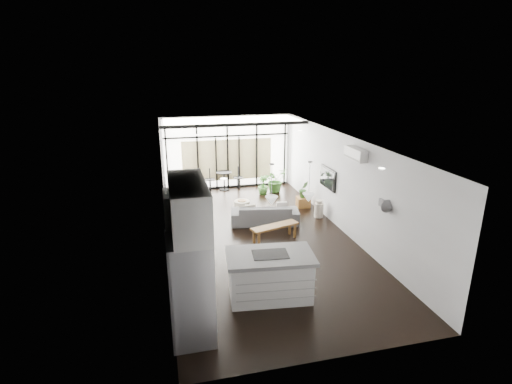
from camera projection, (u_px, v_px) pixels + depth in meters
name	position (u px, v px, depth m)	size (l,w,h in m)	color
floor	(259.00, 237.00, 11.24)	(5.00, 10.00, 0.00)	black
ceiling	(259.00, 139.00, 10.38)	(5.00, 10.00, 0.00)	white
wall_left	(164.00, 197.00, 10.24)	(0.02, 10.00, 2.80)	silver
wall_right	(344.00, 184.00, 11.37)	(0.02, 10.00, 2.80)	silver
wall_back	(227.00, 152.00, 15.43)	(5.00, 0.02, 2.80)	silver
wall_front	(337.00, 285.00, 6.18)	(5.00, 0.02, 2.80)	silver
glazing	(228.00, 153.00, 15.32)	(5.00, 0.20, 2.80)	black
skylight	(231.00, 120.00, 14.08)	(4.70, 1.90, 0.06)	white
neighbour_building	(228.00, 160.00, 15.47)	(3.50, 0.02, 1.60)	beige
island	(270.00, 276.00, 8.25)	(1.78, 1.06, 0.97)	silver
cooktop	(270.00, 254.00, 8.10)	(0.72, 0.48, 0.01)	black
fridge	(191.00, 289.00, 6.89)	(0.74, 0.93, 1.91)	#AAABB0
appliance_column	(185.00, 256.00, 7.44)	(0.65, 0.68, 2.50)	silver
upper_cabinets	(188.00, 206.00, 6.80)	(0.62, 1.75, 0.86)	silver
pendant_left	(271.00, 201.00, 8.08)	(0.26, 0.26, 0.18)	white
pendant_right	(309.00, 198.00, 8.26)	(0.26, 0.26, 0.18)	white
sofa	(265.00, 211.00, 12.12)	(2.05, 0.60, 0.80)	#4A4B4D
console_bench	(275.00, 233.00, 10.99)	(1.38, 0.34, 0.44)	brown
pouf	(242.00, 207.00, 13.04)	(0.51, 0.51, 0.41)	beige
crate	(303.00, 202.00, 13.62)	(0.43, 0.43, 0.33)	brown
plant_tall	(275.00, 183.00, 15.14)	(0.83, 0.92, 0.72)	#306023
plant_med	(263.00, 189.00, 14.89)	(0.40, 0.71, 0.40)	#306023
plant_crate	(303.00, 194.00, 13.53)	(0.32, 0.58, 0.26)	#306023
milk_can	(319.00, 208.00, 12.65)	(0.29, 0.29, 0.57)	beige
bistro_set	(224.00, 181.00, 15.37)	(1.44, 0.58, 0.69)	black
tv	(328.00, 178.00, 12.32)	(0.05, 1.10, 0.65)	black
ac_unit	(356.00, 154.00, 10.28)	(0.22, 0.90, 0.30)	silver
framed_art	(166.00, 197.00, 9.74)	(0.04, 0.70, 0.90)	black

